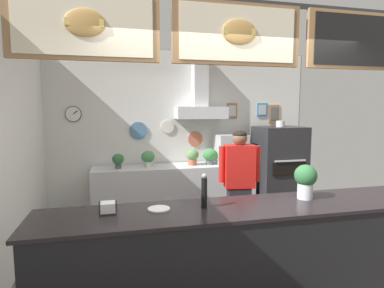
{
  "coord_description": "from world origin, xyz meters",
  "views": [
    {
      "loc": [
        -1.08,
        -2.99,
        1.85
      ],
      "look_at": [
        -0.22,
        0.66,
        1.42
      ],
      "focal_mm": 29.75,
      "sensor_mm": 36.0,
      "label": 1
    }
  ],
  "objects_px": {
    "pizza_oven": "(279,172)",
    "potted_basil": "(210,155)",
    "potted_sage": "(192,156)",
    "pepper_grinder": "(204,191)",
    "condiment_plate": "(159,209)",
    "shop_worker": "(239,186)",
    "potted_thyme": "(118,160)",
    "napkin_holder": "(108,208)",
    "espresso_machine": "(231,149)",
    "basil_vase": "(305,181)",
    "potted_rosemary": "(148,158)"
  },
  "relations": [
    {
      "from": "pizza_oven",
      "to": "potted_basil",
      "type": "xyz_separation_m",
      "value": [
        -1.16,
        0.19,
        0.3
      ]
    },
    {
      "from": "potted_sage",
      "to": "pepper_grinder",
      "type": "height_order",
      "value": "pepper_grinder"
    },
    {
      "from": "pizza_oven",
      "to": "condiment_plate",
      "type": "bearing_deg",
      "value": -136.14
    },
    {
      "from": "shop_worker",
      "to": "condiment_plate",
      "type": "height_order",
      "value": "shop_worker"
    },
    {
      "from": "potted_thyme",
      "to": "napkin_holder",
      "type": "relative_size",
      "value": 1.64
    },
    {
      "from": "pepper_grinder",
      "to": "napkin_holder",
      "type": "distance_m",
      "value": 0.8
    },
    {
      "from": "shop_worker",
      "to": "condiment_plate",
      "type": "xyz_separation_m",
      "value": [
        -1.19,
        -1.19,
        0.16
      ]
    },
    {
      "from": "potted_thyme",
      "to": "pepper_grinder",
      "type": "relative_size",
      "value": 0.77
    },
    {
      "from": "napkin_holder",
      "to": "potted_basil",
      "type": "bearing_deg",
      "value": 56.85
    },
    {
      "from": "espresso_machine",
      "to": "basil_vase",
      "type": "relative_size",
      "value": 1.62
    },
    {
      "from": "condiment_plate",
      "to": "napkin_holder",
      "type": "relative_size",
      "value": 1.33
    },
    {
      "from": "shop_worker",
      "to": "pepper_grinder",
      "type": "bearing_deg",
      "value": 64.99
    },
    {
      "from": "potted_basil",
      "to": "condiment_plate",
      "type": "bearing_deg",
      "value": -115.66
    },
    {
      "from": "pepper_grinder",
      "to": "basil_vase",
      "type": "bearing_deg",
      "value": 3.04
    },
    {
      "from": "shop_worker",
      "to": "potted_sage",
      "type": "distance_m",
      "value": 1.3
    },
    {
      "from": "potted_rosemary",
      "to": "basil_vase",
      "type": "bearing_deg",
      "value": -63.39
    },
    {
      "from": "potted_sage",
      "to": "pepper_grinder",
      "type": "bearing_deg",
      "value": -101.17
    },
    {
      "from": "shop_worker",
      "to": "potted_basil",
      "type": "height_order",
      "value": "shop_worker"
    },
    {
      "from": "condiment_plate",
      "to": "pepper_grinder",
      "type": "bearing_deg",
      "value": -6.73
    },
    {
      "from": "pizza_oven",
      "to": "potted_basil",
      "type": "bearing_deg",
      "value": 170.69
    },
    {
      "from": "pizza_oven",
      "to": "potted_thyme",
      "type": "distance_m",
      "value": 2.66
    },
    {
      "from": "pizza_oven",
      "to": "potted_thyme",
      "type": "bearing_deg",
      "value": 176.2
    },
    {
      "from": "potted_basil",
      "to": "potted_sage",
      "type": "distance_m",
      "value": 0.3
    },
    {
      "from": "basil_vase",
      "to": "potted_basil",
      "type": "bearing_deg",
      "value": 94.89
    },
    {
      "from": "shop_worker",
      "to": "potted_basil",
      "type": "relative_size",
      "value": 5.8
    },
    {
      "from": "potted_sage",
      "to": "basil_vase",
      "type": "distance_m",
      "value": 2.48
    },
    {
      "from": "potted_rosemary",
      "to": "pepper_grinder",
      "type": "height_order",
      "value": "pepper_grinder"
    },
    {
      "from": "shop_worker",
      "to": "basil_vase",
      "type": "distance_m",
      "value": 1.24
    },
    {
      "from": "potted_thyme",
      "to": "pizza_oven",
      "type": "bearing_deg",
      "value": -3.8
    },
    {
      "from": "shop_worker",
      "to": "potted_basil",
      "type": "bearing_deg",
      "value": -80.6
    },
    {
      "from": "potted_thyme",
      "to": "espresso_machine",
      "type": "bearing_deg",
      "value": 0.22
    },
    {
      "from": "pizza_oven",
      "to": "potted_thyme",
      "type": "relative_size",
      "value": 7.16
    },
    {
      "from": "potted_thyme",
      "to": "potted_rosemary",
      "type": "relative_size",
      "value": 0.89
    },
    {
      "from": "condiment_plate",
      "to": "napkin_holder",
      "type": "xyz_separation_m",
      "value": [
        -0.41,
        0.01,
        0.03
      ]
    },
    {
      "from": "basil_vase",
      "to": "pizza_oven",
      "type": "bearing_deg",
      "value": 66.81
    },
    {
      "from": "potted_sage",
      "to": "napkin_holder",
      "type": "bearing_deg",
      "value": -117.86
    },
    {
      "from": "condiment_plate",
      "to": "pepper_grinder",
      "type": "height_order",
      "value": "pepper_grinder"
    },
    {
      "from": "potted_sage",
      "to": "pizza_oven",
      "type": "bearing_deg",
      "value": -7.83
    },
    {
      "from": "espresso_machine",
      "to": "potted_rosemary",
      "type": "relative_size",
      "value": 2.04
    },
    {
      "from": "condiment_plate",
      "to": "basil_vase",
      "type": "relative_size",
      "value": 0.58
    },
    {
      "from": "potted_sage",
      "to": "potted_basil",
      "type": "bearing_deg",
      "value": -1.93
    },
    {
      "from": "potted_sage",
      "to": "espresso_machine",
      "type": "bearing_deg",
      "value": -1.53
    },
    {
      "from": "espresso_machine",
      "to": "potted_sage",
      "type": "bearing_deg",
      "value": 178.47
    },
    {
      "from": "shop_worker",
      "to": "pepper_grinder",
      "type": "height_order",
      "value": "shop_worker"
    },
    {
      "from": "potted_rosemary",
      "to": "basil_vase",
      "type": "relative_size",
      "value": 0.79
    },
    {
      "from": "potted_thyme",
      "to": "napkin_holder",
      "type": "height_order",
      "value": "potted_thyme"
    },
    {
      "from": "shop_worker",
      "to": "napkin_holder",
      "type": "bearing_deg",
      "value": 44.6
    },
    {
      "from": "potted_basil",
      "to": "basil_vase",
      "type": "bearing_deg",
      "value": -85.11
    },
    {
      "from": "shop_worker",
      "to": "potted_rosemary",
      "type": "height_order",
      "value": "shop_worker"
    },
    {
      "from": "basil_vase",
      "to": "shop_worker",
      "type": "bearing_deg",
      "value": 98.73
    }
  ]
}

